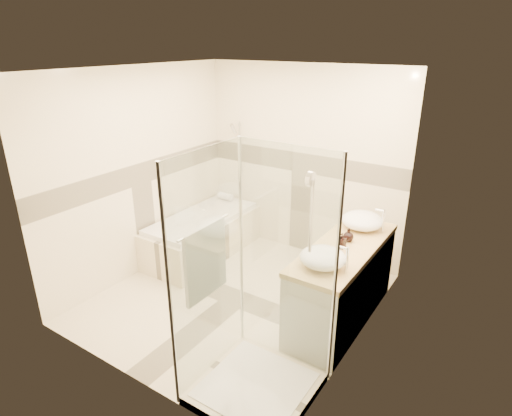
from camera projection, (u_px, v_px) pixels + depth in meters
The scene contains 12 objects.
room at pixel (240, 195), 4.41m from camera, with size 2.82×3.02×2.52m.
bathtub at pixel (203, 233), 5.80m from camera, with size 0.75×1.70×0.56m.
vanity at pixel (342, 283), 4.39m from camera, with size 0.58×1.62×0.85m.
shower_enclosure at pixel (249, 333), 3.52m from camera, with size 0.96×0.93×2.04m.
vessel_sink_near at pixel (362, 220), 4.61m from camera, with size 0.44×0.44×0.18m, color white.
vessel_sink_far at pixel (323, 258), 3.84m from camera, with size 0.42×0.42×0.17m, color white.
faucet_near at pixel (383, 219), 4.47m from camera, with size 0.11×0.03×0.27m.
faucet_far at pixel (346, 258), 3.70m from camera, with size 0.10×0.03×0.25m.
amenity_bottle_a at pixel (342, 241), 4.18m from camera, with size 0.07×0.07×0.15m, color black.
amenity_bottle_b at pixel (348, 235), 4.31m from camera, with size 0.11×0.11×0.14m, color black.
folded_towels at pixel (368, 219), 4.78m from camera, with size 0.13×0.21×0.07m, color white.
rolled_towel at pixel (225, 197), 6.26m from camera, with size 0.10×0.10×0.22m, color white.
Camera 1 is at (2.47, -3.36, 2.77)m, focal length 30.00 mm.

